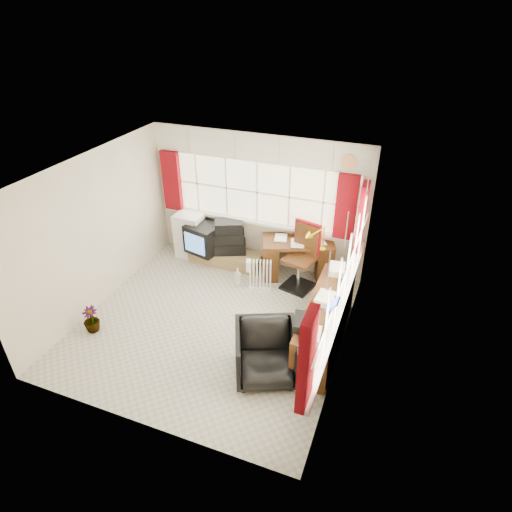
{
  "coord_description": "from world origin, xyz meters",
  "views": [
    {
      "loc": [
        2.5,
        -4.65,
        4.46
      ],
      "look_at": [
        0.52,
        0.55,
        1.05
      ],
      "focal_mm": 30.0,
      "sensor_mm": 36.0,
      "label": 1
    }
  ],
  "objects_px": {
    "desk_lamp": "(324,232)",
    "credenza": "(325,322)",
    "task_chair": "(303,254)",
    "mini_fridge": "(192,234)",
    "desk": "(297,256)",
    "tv_bench": "(226,257)",
    "crt_tv": "(204,238)",
    "office_chair": "(266,353)",
    "radiator": "(260,278)"
  },
  "relations": [
    {
      "from": "tv_bench",
      "to": "desk",
      "type": "bearing_deg",
      "value": 3.28
    },
    {
      "from": "desk",
      "to": "task_chair",
      "type": "height_order",
      "value": "task_chair"
    },
    {
      "from": "office_chair",
      "to": "radiator",
      "type": "height_order",
      "value": "office_chair"
    },
    {
      "from": "desk",
      "to": "office_chair",
      "type": "bearing_deg",
      "value": -83.26
    },
    {
      "from": "desk",
      "to": "mini_fridge",
      "type": "height_order",
      "value": "mini_fridge"
    },
    {
      "from": "credenza",
      "to": "mini_fridge",
      "type": "relative_size",
      "value": 2.23
    },
    {
      "from": "desk_lamp",
      "to": "credenza",
      "type": "height_order",
      "value": "desk_lamp"
    },
    {
      "from": "desk",
      "to": "task_chair",
      "type": "bearing_deg",
      "value": -56.35
    },
    {
      "from": "mini_fridge",
      "to": "credenza",
      "type": "bearing_deg",
      "value": -27.56
    },
    {
      "from": "desk",
      "to": "mini_fridge",
      "type": "xyz_separation_m",
      "value": [
        -2.15,
        -0.02,
        0.04
      ]
    },
    {
      "from": "task_chair",
      "to": "crt_tv",
      "type": "bearing_deg",
      "value": 177.98
    },
    {
      "from": "radiator",
      "to": "crt_tv",
      "type": "height_order",
      "value": "crt_tv"
    },
    {
      "from": "task_chair",
      "to": "credenza",
      "type": "bearing_deg",
      "value": -62.09
    },
    {
      "from": "desk",
      "to": "radiator",
      "type": "distance_m",
      "value": 0.83
    },
    {
      "from": "tv_bench",
      "to": "credenza",
      "type": "bearing_deg",
      "value": -33.7
    },
    {
      "from": "task_chair",
      "to": "radiator",
      "type": "bearing_deg",
      "value": -147.0
    },
    {
      "from": "credenza",
      "to": "mini_fridge",
      "type": "height_order",
      "value": "mini_fridge"
    },
    {
      "from": "tv_bench",
      "to": "office_chair",
      "type": "bearing_deg",
      "value": -55.07
    },
    {
      "from": "office_chair",
      "to": "desk",
      "type": "bearing_deg",
      "value": 73.08
    },
    {
      "from": "task_chair",
      "to": "mini_fridge",
      "type": "height_order",
      "value": "task_chair"
    },
    {
      "from": "task_chair",
      "to": "tv_bench",
      "type": "distance_m",
      "value": 1.66
    },
    {
      "from": "task_chair",
      "to": "radiator",
      "type": "xyz_separation_m",
      "value": [
        -0.64,
        -0.41,
        -0.4
      ]
    },
    {
      "from": "office_chair",
      "to": "mini_fridge",
      "type": "height_order",
      "value": "mini_fridge"
    },
    {
      "from": "desk_lamp",
      "to": "radiator",
      "type": "bearing_deg",
      "value": -151.24
    },
    {
      "from": "credenza",
      "to": "tv_bench",
      "type": "xyz_separation_m",
      "value": [
        -2.28,
        1.52,
        -0.26
      ]
    },
    {
      "from": "mini_fridge",
      "to": "office_chair",
      "type": "bearing_deg",
      "value": -45.47
    },
    {
      "from": "mini_fridge",
      "to": "desk_lamp",
      "type": "bearing_deg",
      "value": -2.94
    },
    {
      "from": "task_chair",
      "to": "tv_bench",
      "type": "height_order",
      "value": "task_chair"
    },
    {
      "from": "task_chair",
      "to": "credenza",
      "type": "relative_size",
      "value": 0.6
    },
    {
      "from": "office_chair",
      "to": "tv_bench",
      "type": "xyz_separation_m",
      "value": [
        -1.69,
        2.42,
        -0.25
      ]
    },
    {
      "from": "desk_lamp",
      "to": "radiator",
      "type": "relative_size",
      "value": 0.81
    },
    {
      "from": "task_chair",
      "to": "credenza",
      "type": "distance_m",
      "value": 1.54
    },
    {
      "from": "desk",
      "to": "crt_tv",
      "type": "relative_size",
      "value": 1.98
    },
    {
      "from": "desk_lamp",
      "to": "task_chair",
      "type": "height_order",
      "value": "desk_lamp"
    },
    {
      "from": "task_chair",
      "to": "mini_fridge",
      "type": "xyz_separation_m",
      "value": [
        -2.32,
        0.24,
        -0.19
      ]
    },
    {
      "from": "tv_bench",
      "to": "mini_fridge",
      "type": "height_order",
      "value": "mini_fridge"
    },
    {
      "from": "crt_tv",
      "to": "desk",
      "type": "bearing_deg",
      "value": 5.91
    },
    {
      "from": "task_chair",
      "to": "office_chair",
      "type": "distance_m",
      "value": 2.27
    },
    {
      "from": "task_chair",
      "to": "radiator",
      "type": "height_order",
      "value": "task_chair"
    },
    {
      "from": "office_chair",
      "to": "radiator",
      "type": "xyz_separation_m",
      "value": [
        -0.76,
        1.84,
        -0.14
      ]
    },
    {
      "from": "desk",
      "to": "desk_lamp",
      "type": "height_order",
      "value": "desk_lamp"
    },
    {
      "from": "credenza",
      "to": "tv_bench",
      "type": "height_order",
      "value": "credenza"
    },
    {
      "from": "desk_lamp",
      "to": "credenza",
      "type": "xyz_separation_m",
      "value": [
        0.41,
        -1.45,
        -0.67
      ]
    },
    {
      "from": "desk_lamp",
      "to": "credenza",
      "type": "relative_size",
      "value": 0.24
    },
    {
      "from": "desk",
      "to": "crt_tv",
      "type": "height_order",
      "value": "crt_tv"
    },
    {
      "from": "desk_lamp",
      "to": "crt_tv",
      "type": "distance_m",
      "value": 2.32
    },
    {
      "from": "desk_lamp",
      "to": "task_chair",
      "type": "distance_m",
      "value": 0.53
    },
    {
      "from": "tv_bench",
      "to": "mini_fridge",
      "type": "bearing_deg",
      "value": 175.28
    },
    {
      "from": "task_chair",
      "to": "desk",
      "type": "bearing_deg",
      "value": 123.65
    },
    {
      "from": "desk",
      "to": "crt_tv",
      "type": "distance_m",
      "value": 1.8
    }
  ]
}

